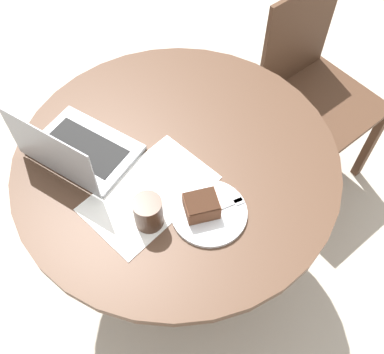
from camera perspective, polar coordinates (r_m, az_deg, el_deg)
The scene contains 9 objects.
ground_plane at distance 2.03m, azimuth -1.38°, elevation -10.15°, with size 12.00×12.00×0.00m, color #B7AD9E.
dining_table at distance 1.51m, azimuth -1.82°, elevation -1.14°, with size 1.01×1.01×0.75m.
chair at distance 2.00m, azimuth 14.93°, elevation 10.32°, with size 0.53×0.53×0.91m.
paper_document at distance 1.31m, azimuth -5.42°, elevation -2.05°, with size 0.41×0.29×0.00m.
plate at distance 1.26m, azimuth 2.18°, elevation -4.54°, with size 0.22×0.22×0.01m.
cake_slice at distance 1.24m, azimuth 1.20°, elevation -3.66°, with size 0.12×0.12×0.06m.
fork at distance 1.27m, azimuth 3.76°, elevation -3.87°, with size 0.16×0.11×0.00m.
coffee_glass at distance 1.22m, azimuth -5.56°, elevation -4.53°, with size 0.08×0.08×0.10m.
laptop at distance 1.39m, azimuth -14.41°, elevation 3.32°, with size 0.23×0.32×0.21m.
Camera 1 is at (-0.65, -0.49, 1.86)m, focal length 42.00 mm.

